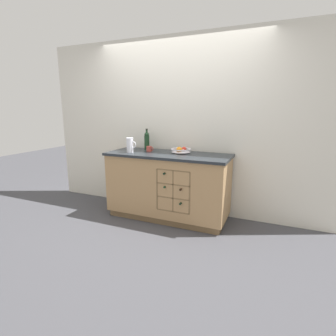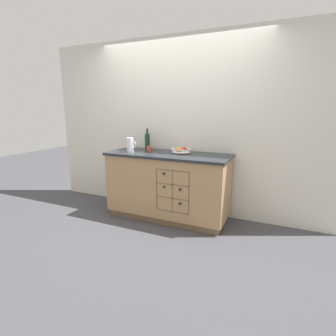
{
  "view_description": "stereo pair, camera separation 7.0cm",
  "coord_description": "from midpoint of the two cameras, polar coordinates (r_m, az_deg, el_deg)",
  "views": [
    {
      "loc": [
        1.41,
        -3.27,
        1.54
      ],
      "look_at": [
        0.0,
        0.0,
        0.73
      ],
      "focal_mm": 28.0,
      "sensor_mm": 36.0,
      "label": 1
    },
    {
      "loc": [
        1.48,
        -3.24,
        1.54
      ],
      "look_at": [
        0.0,
        0.0,
        0.73
      ],
      "focal_mm": 28.0,
      "sensor_mm": 36.0,
      "label": 2
    }
  ],
  "objects": [
    {
      "name": "fruit_bowl",
      "position": [
        3.66,
        2.28,
        3.93
      ],
      "size": [
        0.29,
        0.29,
        0.09
      ],
      "color": "silver",
      "rests_on": "kitchen_island"
    },
    {
      "name": "standing_wine_bottle",
      "position": [
        3.97,
        -5.14,
        6.04
      ],
      "size": [
        0.08,
        0.08,
        0.31
      ],
      "color": "#19381E",
      "rests_on": "kitchen_island"
    },
    {
      "name": "ground_plane",
      "position": [
        3.88,
        -0.52,
        -10.56
      ],
      "size": [
        14.0,
        14.0,
        0.0
      ],
      "primitive_type": "plane",
      "color": "#424247"
    },
    {
      "name": "ceramic_mug",
      "position": [
        3.79,
        -4.64,
        4.18
      ],
      "size": [
        0.11,
        0.08,
        0.08
      ],
      "color": "#B7473D",
      "rests_on": "kitchen_island"
    },
    {
      "name": "kitchen_island",
      "position": [
        3.71,
        -0.52,
        -3.84
      ],
      "size": [
        1.71,
        0.69,
        0.93
      ],
      "color": "brown",
      "rests_on": "ground_plane"
    },
    {
      "name": "white_pitcher",
      "position": [
        3.73,
        -8.8,
        5.02
      ],
      "size": [
        0.15,
        0.1,
        0.21
      ],
      "color": "white",
      "rests_on": "kitchen_island"
    },
    {
      "name": "back_wall",
      "position": [
        3.92,
        1.73,
        8.95
      ],
      "size": [
        4.4,
        0.06,
        2.55
      ],
      "primitive_type": "cube",
      "color": "silver",
      "rests_on": "ground_plane"
    }
  ]
}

